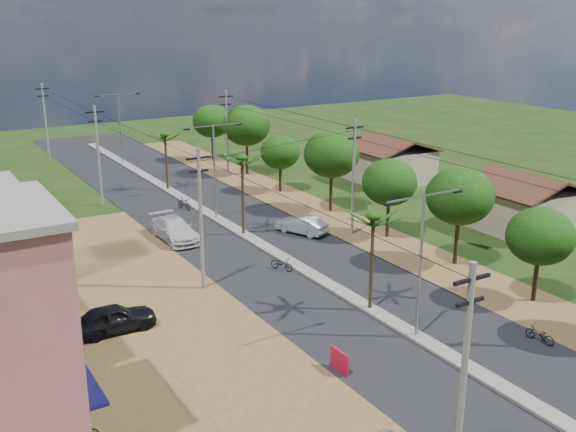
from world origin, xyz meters
name	(u,v)px	position (x,y,z in m)	size (l,w,h in m)	color
ground	(416,338)	(0.00, 0.00, 0.00)	(160.00, 160.00, 0.00)	black
road	(276,254)	(0.00, 15.00, 0.02)	(12.00, 110.00, 0.04)	black
median	(256,242)	(0.00, 18.00, 0.09)	(1.00, 90.00, 0.18)	#605E56
dirt_lot_west	(95,345)	(-15.00, 8.00, 0.02)	(18.00, 46.00, 0.04)	brown
dirt_shoulder_east	(370,235)	(8.50, 15.00, 0.01)	(5.00, 90.00, 0.03)	brown
house_east_near	(525,200)	(20.00, 10.00, 2.39)	(7.60, 7.50, 4.60)	tan
house_east_far	(390,158)	(21.00, 28.00, 2.39)	(7.60, 7.50, 4.60)	tan
tree_east_b	(540,236)	(9.30, 0.00, 4.11)	(4.00, 4.00, 5.83)	black
tree_east_c	(460,196)	(9.70, 7.00, 4.86)	(4.60, 4.60, 6.83)	black
tree_east_d	(389,182)	(9.40, 14.00, 4.34)	(4.20, 4.20, 6.13)	black
tree_east_e	(332,154)	(9.60, 22.00, 5.09)	(4.80, 4.80, 7.14)	black
tree_east_f	(280,152)	(9.20, 30.00, 3.89)	(3.80, 3.80, 5.52)	black
tree_east_g	(246,126)	(9.80, 38.00, 5.24)	(5.00, 5.00, 7.38)	black
tree_east_h	(212,121)	(9.50, 46.00, 4.64)	(4.40, 4.40, 6.52)	black
palm_median_near	(373,220)	(0.00, 4.00, 5.54)	(2.00, 2.00, 6.15)	black
palm_median_mid	(242,161)	(0.00, 20.00, 5.90)	(2.00, 2.00, 6.55)	black
palm_median_far	(165,137)	(0.00, 36.00, 5.26)	(2.00, 2.00, 5.85)	black
streetlight_near	(421,254)	(0.00, 0.00, 4.79)	(5.10, 0.18, 8.00)	gray
streetlight_mid	(214,163)	(0.00, 25.00, 4.79)	(5.10, 0.18, 8.00)	gray
streetlight_far	(120,122)	(0.00, 50.00, 4.79)	(5.10, 0.18, 8.00)	gray
utility_pole_w_a	(463,378)	(-7.00, -10.00, 4.76)	(1.60, 0.24, 9.00)	#605E56
utility_pole_w_b	(201,217)	(-7.00, 12.00, 4.76)	(1.60, 0.24, 9.00)	#605E56
utility_pole_w_c	(98,154)	(-7.00, 34.00, 4.76)	(1.60, 0.24, 9.00)	#605E56
utility_pole_w_d	(45,121)	(-7.00, 55.00, 4.76)	(1.60, 0.24, 9.00)	#605E56
utility_pole_e_b	(354,175)	(7.50, 16.00, 4.76)	(1.60, 0.24, 9.00)	#605E56
utility_pole_e_c	(227,132)	(7.50, 38.00, 4.76)	(1.60, 0.24, 9.00)	#605E56
car_silver_mid	(302,225)	(4.11, 18.03, 0.70)	(1.47, 4.22, 1.39)	#A5A8AD
car_white_far	(175,230)	(-5.00, 21.70, 0.82)	(2.31, 5.68, 1.65)	#AEADAA
car_parked_dark	(114,319)	(-13.60, 9.02, 0.77)	(1.82, 4.52, 1.54)	black
moto_rider_east	(540,335)	(5.20, -3.78, 0.44)	(0.59, 1.68, 0.88)	black
moto_rider_west_a	(282,264)	(-1.20, 12.10, 0.46)	(0.62, 1.77, 0.93)	black
moto_rider_west_b	(184,204)	(-1.23, 28.91, 0.53)	(0.50, 1.77, 1.06)	black
roadside_sign	(339,361)	(-5.57, -0.80, 0.57)	(0.12, 1.38, 1.15)	maroon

